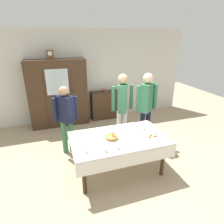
% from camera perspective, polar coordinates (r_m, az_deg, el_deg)
% --- Properties ---
extents(ground_plane, '(12.00, 12.00, 0.00)m').
position_cam_1_polar(ground_plane, '(4.07, 0.92, -15.46)').
color(ground_plane, tan).
rests_on(ground_plane, ground).
extents(back_wall, '(6.40, 0.10, 2.70)m').
position_cam_1_polar(back_wall, '(5.91, -7.64, 10.75)').
color(back_wall, silver).
rests_on(back_wall, ground).
extents(dining_table, '(1.76, 1.03, 0.74)m').
position_cam_1_polar(dining_table, '(3.52, 2.26, -9.26)').
color(dining_table, '#3D2819').
rests_on(dining_table, ground).
extents(wall_cabinet, '(1.61, 0.46, 1.91)m').
position_cam_1_polar(wall_cabinet, '(5.62, -15.91, 5.38)').
color(wall_cabinet, '#3D2819').
rests_on(wall_cabinet, ground).
extents(mantel_clock, '(0.18, 0.11, 0.24)m').
position_cam_1_polar(mantel_clock, '(5.43, -18.23, 16.19)').
color(mantel_clock, brown).
rests_on(mantel_clock, wall_cabinet).
extents(bookshelf_low, '(0.90, 0.35, 0.88)m').
position_cam_1_polar(bookshelf_low, '(6.04, -2.02, 2.18)').
color(bookshelf_low, '#3D2819').
rests_on(bookshelf_low, ground).
extents(book_stack, '(0.16, 0.21, 0.06)m').
position_cam_1_polar(book_stack, '(5.90, -2.08, 6.48)').
color(book_stack, '#2D5184').
rests_on(book_stack, bookshelf_low).
extents(tea_cup_center, '(0.13, 0.13, 0.06)m').
position_cam_1_polar(tea_cup_center, '(3.16, 1.76, -10.61)').
color(tea_cup_center, silver).
rests_on(tea_cup_center, dining_table).
extents(tea_cup_back_edge, '(0.13, 0.13, 0.06)m').
position_cam_1_polar(tea_cup_back_edge, '(3.10, -8.03, -11.66)').
color(tea_cup_back_edge, white).
rests_on(tea_cup_back_edge, dining_table).
extents(tea_cup_mid_left, '(0.13, 0.13, 0.06)m').
position_cam_1_polar(tea_cup_mid_left, '(3.61, 3.43, -6.24)').
color(tea_cup_mid_left, white).
rests_on(tea_cup_mid_left, dining_table).
extents(tea_cup_front_edge, '(0.13, 0.13, 0.06)m').
position_cam_1_polar(tea_cup_front_edge, '(3.09, -1.93, -11.43)').
color(tea_cup_front_edge, white).
rests_on(tea_cup_front_edge, dining_table).
extents(tea_cup_near_right, '(0.13, 0.13, 0.06)m').
position_cam_1_polar(tea_cup_near_right, '(3.82, 9.43, -4.85)').
color(tea_cup_near_right, silver).
rests_on(tea_cup_near_right, dining_table).
extents(bread_basket, '(0.24, 0.24, 0.16)m').
position_cam_1_polar(bread_basket, '(3.44, -0.08, -7.54)').
color(bread_basket, '#9E7542').
rests_on(bread_basket, dining_table).
extents(pastry_plate, '(0.28, 0.28, 0.05)m').
position_cam_1_polar(pastry_plate, '(3.56, 12.00, -7.41)').
color(pastry_plate, white).
rests_on(pastry_plate, dining_table).
extents(spoon_near_left, '(0.12, 0.02, 0.01)m').
position_cam_1_polar(spoon_near_left, '(3.68, 1.25, -6.06)').
color(spoon_near_left, silver).
rests_on(spoon_near_left, dining_table).
extents(spoon_center, '(0.12, 0.02, 0.01)m').
position_cam_1_polar(spoon_center, '(3.54, 7.44, -7.45)').
color(spoon_center, silver).
rests_on(spoon_center, dining_table).
extents(spoon_far_right, '(0.12, 0.02, 0.01)m').
position_cam_1_polar(spoon_far_right, '(3.69, 9.17, -6.26)').
color(spoon_far_right, silver).
rests_on(spoon_far_right, dining_table).
extents(person_beside_shelf, '(0.52, 0.38, 1.74)m').
position_cam_1_polar(person_beside_shelf, '(4.38, 10.38, 2.84)').
color(person_beside_shelf, '#191E38').
rests_on(person_beside_shelf, ground).
extents(person_by_cabinet, '(0.52, 0.40, 1.54)m').
position_cam_1_polar(person_by_cabinet, '(4.14, -13.81, -0.62)').
color(person_by_cabinet, '#33704C').
rests_on(person_by_cabinet, ground).
extents(person_behind_table_right, '(0.52, 0.41, 1.71)m').
position_cam_1_polar(person_behind_table_right, '(4.36, 3.14, 2.82)').
color(person_behind_table_right, silver).
rests_on(person_behind_table_right, ground).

